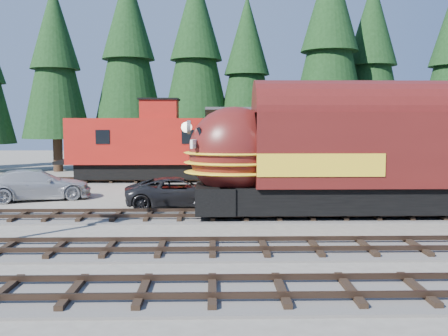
{
  "coord_description": "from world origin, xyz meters",
  "views": [
    {
      "loc": [
        -5.96,
        -19.11,
        4.5
      ],
      "look_at": [
        -5.47,
        4.0,
        2.35
      ],
      "focal_mm": 40.0,
      "sensor_mm": 36.0,
      "label": 1
    }
  ],
  "objects_px": {
    "locomotive": "(369,158)",
    "pickup_truck_b": "(37,185)",
    "pickup_truck_a": "(179,192)",
    "depot": "(313,148)",
    "caboose": "(146,144)"
  },
  "relations": [
    {
      "from": "locomotive",
      "to": "pickup_truck_b",
      "type": "xyz_separation_m",
      "value": [
        -17.5,
        5.66,
        -1.93
      ]
    },
    {
      "from": "locomotive",
      "to": "pickup_truck_b",
      "type": "distance_m",
      "value": 18.49
    },
    {
      "from": "locomotive",
      "to": "pickup_truck_b",
      "type": "height_order",
      "value": "locomotive"
    },
    {
      "from": "pickup_truck_a",
      "to": "depot",
      "type": "bearing_deg",
      "value": -73.87
    },
    {
      "from": "depot",
      "to": "pickup_truck_a",
      "type": "height_order",
      "value": "depot"
    },
    {
      "from": "locomotive",
      "to": "caboose",
      "type": "relative_size",
      "value": 1.62
    },
    {
      "from": "caboose",
      "to": "pickup_truck_b",
      "type": "distance_m",
      "value": 10.02
    },
    {
      "from": "locomotive",
      "to": "pickup_truck_a",
      "type": "height_order",
      "value": "locomotive"
    },
    {
      "from": "locomotive",
      "to": "caboose",
      "type": "height_order",
      "value": "caboose"
    },
    {
      "from": "locomotive",
      "to": "pickup_truck_a",
      "type": "xyz_separation_m",
      "value": [
        -9.1,
        3.08,
        -2.02
      ]
    },
    {
      "from": "caboose",
      "to": "pickup_truck_a",
      "type": "xyz_separation_m",
      "value": [
        3.2,
        -10.92,
        -2.04
      ]
    },
    {
      "from": "pickup_truck_b",
      "to": "caboose",
      "type": "bearing_deg",
      "value": -51.33
    },
    {
      "from": "depot",
      "to": "pickup_truck_b",
      "type": "xyz_separation_m",
      "value": [
        -16.18,
        -0.84,
        -2.08
      ]
    },
    {
      "from": "caboose",
      "to": "pickup_truck_a",
      "type": "bearing_deg",
      "value": -73.68
    },
    {
      "from": "depot",
      "to": "pickup_truck_b",
      "type": "distance_m",
      "value": 16.33
    }
  ]
}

